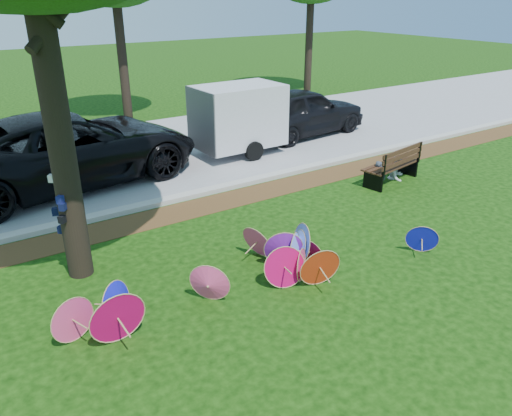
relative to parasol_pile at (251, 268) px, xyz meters
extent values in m
plane|color=black|center=(0.36, -0.88, -0.37)|extent=(90.00, 90.00, 0.00)
cube|color=#472D16|center=(0.36, 3.62, -0.36)|extent=(90.00, 1.00, 0.01)
cube|color=#B7B5AD|center=(0.36, 4.32, -0.31)|extent=(90.00, 0.30, 0.12)
cube|color=gray|center=(0.36, 8.47, -0.36)|extent=(90.00, 8.00, 0.01)
cylinder|color=black|center=(-2.37, 2.12, 2.34)|extent=(0.44, 0.44, 5.43)
cone|color=#1418D8|center=(3.50, -0.82, -0.05)|extent=(0.61, 0.65, 0.65)
cone|color=#BB074E|center=(-2.45, -0.16, 0.06)|extent=(0.88, 0.28, 0.88)
cone|color=#1418D8|center=(-2.30, 0.17, 0.02)|extent=(0.73, 0.67, 0.78)
cone|color=#E84079|center=(0.85, -0.28, -0.06)|extent=(0.56, 0.47, 0.62)
cone|color=#BB074E|center=(0.53, -0.26, 0.01)|extent=(0.81, 0.53, 0.76)
cone|color=#BB074E|center=(1.41, 0.06, -0.09)|extent=(0.40, 0.60, 0.55)
cone|color=#6C91FF|center=(1.36, 0.23, 0.02)|extent=(0.48, 0.82, 0.78)
cone|color=#E84079|center=(0.72, 0.83, -0.01)|extent=(0.51, 0.78, 0.71)
cone|color=red|center=(1.02, -0.62, 0.02)|extent=(0.81, 0.44, 0.78)
cone|color=#E84079|center=(-0.85, -0.03, -0.01)|extent=(0.63, 0.66, 0.72)
cone|color=purple|center=(0.88, 0.22, 0.01)|extent=(0.79, 0.58, 0.76)
cone|color=#E84079|center=(-3.00, 0.27, -0.01)|extent=(0.72, 0.34, 0.72)
cone|color=#6C91FF|center=(1.25, 0.30, -0.05)|extent=(0.42, 0.67, 0.64)
cone|color=#6C91FF|center=(1.08, 0.09, -0.02)|extent=(0.61, 0.50, 0.69)
imported|color=black|center=(-1.16, 7.03, 0.59)|extent=(7.24, 3.99, 1.92)
imported|color=black|center=(7.00, 7.44, 0.49)|extent=(5.21, 2.50, 1.72)
cube|color=silver|center=(3.96, 6.77, 0.86)|extent=(2.69, 1.74, 2.46)
imported|color=#373E4B|center=(5.69, 2.39, 0.23)|extent=(0.46, 0.33, 1.19)
imported|color=silver|center=(6.39, 2.39, 0.25)|extent=(0.69, 0.60, 1.23)
cylinder|color=black|center=(2.66, 13.18, 2.13)|extent=(0.36, 0.36, 5.00)
cylinder|color=black|center=(12.30, 13.63, 2.13)|extent=(0.36, 0.36, 5.00)
camera|label=1|loc=(-4.10, -6.33, 4.45)|focal=35.00mm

